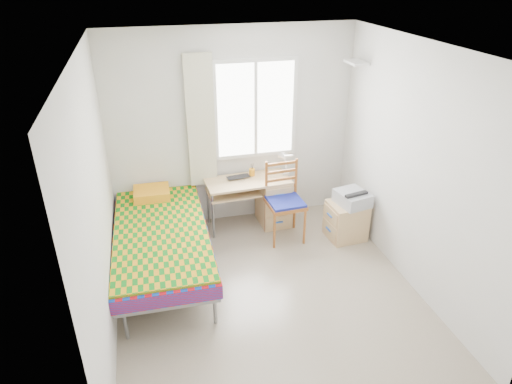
% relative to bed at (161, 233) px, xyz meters
% --- Properties ---
extents(floor, '(3.50, 3.50, 0.00)m').
position_rel_bed_xyz_m(floor, '(1.07, -0.78, -0.47)').
color(floor, '#BCAD93').
rests_on(floor, ground).
extents(ceiling, '(3.50, 3.50, 0.00)m').
position_rel_bed_xyz_m(ceiling, '(1.07, -0.78, 2.13)').
color(ceiling, white).
rests_on(ceiling, wall_back).
extents(wall_back, '(3.20, 0.00, 3.20)m').
position_rel_bed_xyz_m(wall_back, '(1.07, 0.97, 0.83)').
color(wall_back, silver).
rests_on(wall_back, ground).
extents(wall_left, '(0.00, 3.50, 3.50)m').
position_rel_bed_xyz_m(wall_left, '(-0.53, -0.78, 0.83)').
color(wall_left, silver).
rests_on(wall_left, ground).
extents(wall_right, '(0.00, 3.50, 3.50)m').
position_rel_bed_xyz_m(wall_right, '(2.67, -0.78, 0.83)').
color(wall_right, silver).
rests_on(wall_right, ground).
extents(window, '(1.10, 0.04, 1.30)m').
position_rel_bed_xyz_m(window, '(1.37, 0.94, 1.08)').
color(window, white).
rests_on(window, wall_back).
extents(curtain, '(0.35, 0.05, 1.70)m').
position_rel_bed_xyz_m(curtain, '(0.65, 0.90, 0.98)').
color(curtain, beige).
rests_on(curtain, wall_back).
extents(floating_shelf, '(0.20, 0.32, 0.03)m').
position_rel_bed_xyz_m(floating_shelf, '(2.56, 0.62, 1.68)').
color(floating_shelf, white).
rests_on(floating_shelf, wall_right).
extents(bed, '(1.08, 2.26, 0.97)m').
position_rel_bed_xyz_m(bed, '(0.00, 0.00, 0.00)').
color(bed, gray).
rests_on(bed, floor).
extents(desk, '(1.12, 0.56, 0.69)m').
position_rel_bed_xyz_m(desk, '(1.48, 0.68, -0.09)').
color(desk, tan).
rests_on(desk, floor).
extents(chair, '(0.47, 0.47, 1.03)m').
position_rel_bed_xyz_m(chair, '(1.59, 0.31, 0.10)').
color(chair, brown).
rests_on(chair, floor).
extents(cabinet, '(0.49, 0.44, 0.50)m').
position_rel_bed_xyz_m(cabinet, '(2.36, 0.07, -0.22)').
color(cabinet, tan).
rests_on(cabinet, floor).
extents(printer, '(0.42, 0.47, 0.18)m').
position_rel_bed_xyz_m(printer, '(2.40, 0.05, 0.12)').
color(printer, '#AEB1B6').
rests_on(printer, cabinet).
extents(laptop, '(0.33, 0.24, 0.02)m').
position_rel_bed_xyz_m(laptop, '(1.09, 0.72, 0.23)').
color(laptop, black).
rests_on(laptop, desk).
extents(pen_cup, '(0.10, 0.10, 0.10)m').
position_rel_bed_xyz_m(pen_cup, '(1.28, 0.80, 0.26)').
color(pen_cup, '#FFA41C').
rests_on(pen_cup, desk).
extents(task_lamp, '(0.22, 0.32, 0.40)m').
position_rel_bed_xyz_m(task_lamp, '(1.67, 0.62, 0.46)').
color(task_lamp, white).
rests_on(task_lamp, desk).
extents(book, '(0.25, 0.27, 0.02)m').
position_rel_bed_xyz_m(book, '(0.97, 0.69, 0.12)').
color(book, gray).
rests_on(book, desk).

